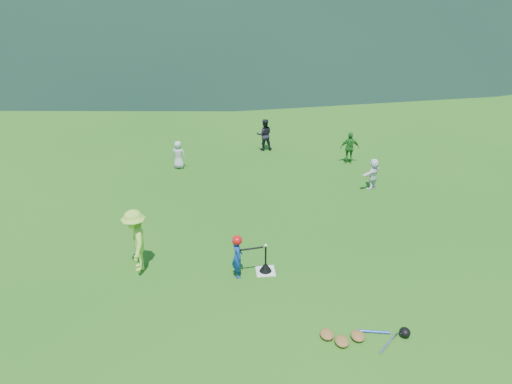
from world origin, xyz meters
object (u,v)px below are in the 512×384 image
adult_coach (136,240)px  equipment_pile (358,336)px  fielder_a (178,155)px  batter_child (237,257)px  fielder_d (373,174)px  fielder_c (350,148)px  fielder_b (264,135)px  batting_tee (266,267)px  home_plate (265,271)px

adult_coach → equipment_pile: size_ratio=0.87×
fielder_a → batter_child: bearing=119.0°
batter_child → adult_coach: size_ratio=0.67×
batter_child → fielder_d: 6.33m
fielder_c → fielder_a: bearing=6.1°
fielder_a → fielder_d: size_ratio=0.98×
fielder_d → fielder_b: bearing=-92.7°
equipment_pile → fielder_d: bearing=70.9°
batting_tee → fielder_d: bearing=47.6°
home_plate → fielder_c: fielder_c is taller
batting_tee → fielder_c: bearing=59.9°
adult_coach → equipment_pile: adult_coach is taller
fielder_d → batting_tee: size_ratio=1.49×
fielder_d → equipment_pile: fielder_d is taller
fielder_a → equipment_pile: fielder_a is taller
fielder_d → equipment_pile: size_ratio=0.56×
fielder_a → batting_tee: 6.92m
batting_tee → adult_coach: bearing=172.2°
fielder_c → equipment_pile: (-2.13, -8.83, -0.51)m
batting_tee → equipment_pile: batting_tee is taller
fielder_a → equipment_pile: (3.93, -8.94, -0.43)m
batter_child → batting_tee: batter_child is taller
fielder_c → fielder_d: (0.20, -2.11, -0.07)m
fielder_b → fielder_c: (2.89, -1.57, -0.03)m
fielder_d → equipment_pile: 7.13m
equipment_pile → fielder_c: bearing=76.5°
fielder_a → fielder_d: 6.63m
fielder_b → equipment_pile: 10.44m
fielder_a → fielder_d: fielder_d is taller
fielder_a → batting_tee: bearing=124.6°
home_plate → fielder_c: bearing=59.9°
batting_tee → equipment_pile: bearing=-57.1°
fielder_b → fielder_c: 3.28m
adult_coach → batting_tee: 3.13m
home_plate → adult_coach: 3.16m
fielder_a → fielder_d: bearing=175.2°
fielder_c → fielder_d: size_ratio=1.14×
fielder_b → equipment_pile: size_ratio=0.68×
adult_coach → batting_tee: bearing=73.7°
batting_tee → fielder_a: bearing=109.9°
adult_coach → fielder_a: size_ratio=1.59×
fielder_d → home_plate: bearing=4.9°
home_plate → batter_child: (-0.67, -0.09, 0.52)m
fielder_d → batter_child: bearing=1.0°
batting_tee → batter_child: bearing=-172.3°
batter_child → adult_coach: bearing=69.9°
adult_coach → fielder_a: 6.13m
batter_child → equipment_pile: size_ratio=0.58×
home_plate → fielder_b: fielder_b is taller
batter_child → fielder_c: bearing=-42.0°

